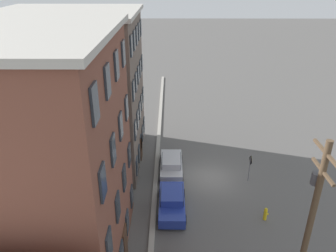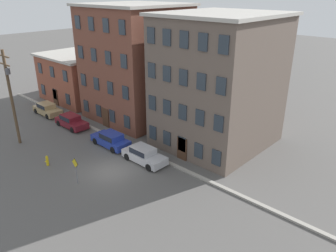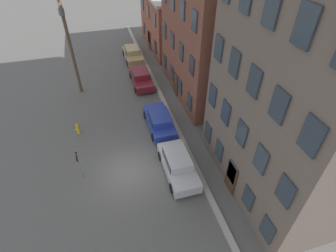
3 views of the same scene
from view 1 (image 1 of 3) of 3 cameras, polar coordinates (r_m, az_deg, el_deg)
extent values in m
plane|color=#565451|center=(27.62, 7.38, -8.86)|extent=(200.00, 200.00, 0.00)
cube|color=#9E998E|center=(27.39, -2.10, -8.75)|extent=(56.00, 0.36, 0.16)
cube|color=brown|center=(18.41, -24.01, -6.21)|extent=(10.11, 9.80, 12.96)
cube|color=#2D3842|center=(15.07, -10.19, -19.76)|extent=(0.90, 0.10, 1.40)
cube|color=#2D3842|center=(13.00, -11.29, -9.59)|extent=(0.90, 0.10, 1.40)
cube|color=#2D3842|center=(11.48, -12.65, 3.81)|extent=(0.90, 0.10, 1.40)
cube|color=#2D3842|center=(16.91, -8.73, -13.71)|extent=(0.90, 0.10, 1.40)
cube|color=#2D3842|center=(15.10, -9.53, -4.11)|extent=(0.90, 0.10, 1.40)
cube|color=#2D3842|center=(13.81, -10.49, 7.68)|extent=(0.90, 0.10, 1.40)
cube|color=#2D3842|center=(20.90, -7.09, -16.26)|extent=(0.90, 0.10, 1.40)
cube|color=#2D3842|center=(18.92, -7.62, -8.89)|extent=(0.90, 0.10, 1.40)
cube|color=#2D3842|center=(17.31, -8.23, 0.01)|extent=(0.90, 0.10, 1.40)
cube|color=#2D3842|center=(16.20, -8.94, 10.42)|extent=(0.90, 0.10, 1.40)
cube|color=#2D3842|center=(22.84, -6.33, -12.05)|extent=(0.90, 0.10, 1.40)
cube|color=#2D3842|center=(21.03, -6.75, -5.02)|extent=(0.90, 0.10, 1.40)
cube|color=#2D3842|center=(19.60, -7.23, 3.18)|extent=(0.90, 0.10, 1.40)
cube|color=#2D3842|center=(18.63, -7.78, 12.44)|extent=(0.90, 0.10, 1.40)
cube|color=#472D1E|center=(20.35, -7.45, -19.71)|extent=(1.10, 0.10, 2.20)
cube|color=#66564C|center=(28.47, -15.94, 5.57)|extent=(9.56, 10.61, 12.51)
cube|color=#B7B2A8|center=(27.09, -17.62, 18.40)|extent=(10.06, 11.11, 0.30)
cube|color=#2D3842|center=(26.08, -5.40, -6.90)|extent=(0.90, 0.10, 1.40)
cube|color=#2D3842|center=(24.56, -5.70, -0.71)|extent=(0.90, 0.10, 1.40)
cube|color=#2D3842|center=(23.35, -6.03, 6.20)|extent=(0.90, 0.10, 1.40)
cube|color=#2D3842|center=(22.53, -6.40, 13.73)|extent=(0.90, 0.10, 1.40)
cube|color=#2D3842|center=(27.70, -5.04, -4.78)|extent=(0.90, 0.10, 1.40)
cube|color=#2D3842|center=(26.28, -5.30, 1.12)|extent=(0.90, 0.10, 1.40)
cube|color=#2D3842|center=(25.16, -5.58, 7.63)|extent=(0.90, 0.10, 1.40)
cube|color=#2D3842|center=(24.39, -5.90, 14.65)|extent=(0.90, 0.10, 1.40)
cube|color=#2D3842|center=(29.37, -4.72, -2.91)|extent=(0.90, 0.10, 1.40)
cube|color=#2D3842|center=(28.02, -4.95, 2.73)|extent=(0.90, 0.10, 1.40)
cube|color=#2D3842|center=(26.98, -5.20, 8.87)|extent=(0.90, 0.10, 1.40)
cube|color=#2D3842|center=(26.26, -5.47, 15.43)|extent=(0.90, 0.10, 1.40)
cube|color=#2D3842|center=(31.06, -4.44, -1.24)|extent=(0.90, 0.10, 1.40)
cube|color=#2D3842|center=(29.79, -4.64, 4.15)|extent=(0.90, 0.10, 1.40)
cube|color=#2D3842|center=(28.81, -4.86, 9.96)|extent=(0.90, 0.10, 1.40)
cube|color=#2D3842|center=(28.14, -5.10, 16.11)|extent=(0.90, 0.10, 1.40)
cube|color=#2D3842|center=(32.77, -4.18, 0.26)|extent=(0.90, 0.10, 1.40)
cube|color=#2D3842|center=(31.57, -4.36, 5.41)|extent=(0.90, 0.10, 1.40)
cube|color=#2D3842|center=(30.65, -4.56, 10.91)|extent=(0.90, 0.10, 1.40)
cube|color=#2D3842|center=(30.02, -4.77, 16.70)|extent=(0.90, 0.10, 1.40)
cube|color=#472D1E|center=(29.59, -4.69, -3.70)|extent=(1.10, 0.10, 2.20)
cube|color=#233899|center=(23.83, 0.68, -13.36)|extent=(4.40, 1.80, 0.70)
cube|color=#233899|center=(23.60, 0.69, -11.87)|extent=(2.20, 1.51, 0.55)
cube|color=#1E232D|center=(23.60, 0.69, -11.87)|extent=(2.02, 1.58, 0.48)
cylinder|color=black|center=(22.87, 2.91, -16.02)|extent=(0.66, 0.22, 0.66)
cylinder|color=black|center=(22.86, -1.52, -16.01)|extent=(0.66, 0.22, 0.66)
cylinder|color=black|center=(25.12, 2.64, -11.64)|extent=(0.66, 0.22, 0.66)
cylinder|color=black|center=(25.11, -1.32, -11.63)|extent=(0.66, 0.22, 0.66)
cube|color=#B7B7BC|center=(27.88, 0.58, -6.95)|extent=(4.40, 1.80, 0.70)
cube|color=#B7B7BC|center=(27.38, 0.59, -6.07)|extent=(2.20, 1.51, 0.55)
cube|color=#1E232D|center=(27.38, 0.59, -6.07)|extent=(2.02, 1.58, 0.48)
cylinder|color=black|center=(29.23, -1.11, -5.75)|extent=(0.66, 0.22, 0.66)
cylinder|color=black|center=(29.23, 2.24, -5.76)|extent=(0.66, 0.22, 0.66)
cylinder|color=black|center=(26.79, -1.25, -8.96)|extent=(0.66, 0.22, 0.66)
cylinder|color=black|center=(26.80, 2.43, -8.97)|extent=(0.66, 0.22, 0.66)
cylinder|color=slate|center=(27.19, 13.98, -7.29)|extent=(0.08, 0.08, 2.21)
cube|color=yellow|center=(26.77, 14.23, -5.80)|extent=(0.80, 0.03, 0.80)
cube|color=black|center=(26.77, 14.20, -5.80)|extent=(0.87, 0.02, 0.87)
cylinder|color=brown|center=(16.62, 23.11, -17.05)|extent=(0.28, 0.28, 9.56)
cube|color=brown|center=(14.30, 25.94, -4.40)|extent=(2.40, 0.12, 0.12)
cube|color=brown|center=(14.68, 25.35, -7.12)|extent=(2.00, 0.12, 0.12)
cylinder|color=#515156|center=(15.24, 24.42, -8.34)|extent=(0.44, 0.44, 0.55)
cylinder|color=yellow|center=(24.07, 16.57, -14.58)|extent=(0.24, 0.24, 0.80)
sphere|color=yellow|center=(23.79, 16.71, -13.75)|extent=(0.22, 0.22, 0.22)
cylinder|color=yellow|center=(24.08, 16.97, -14.46)|extent=(0.10, 0.12, 0.10)
camera|label=2|loc=(46.85, 25.06, 22.46)|focal=35.00mm
camera|label=3|loc=(34.91, 7.53, 22.59)|focal=28.00mm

